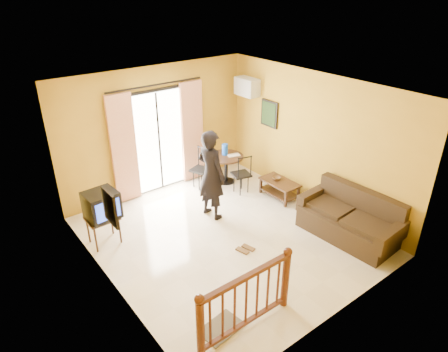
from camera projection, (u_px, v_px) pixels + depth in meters
ground at (227, 236)px, 7.57m from camera, size 5.00×5.00×0.00m
room_shell at (227, 154)px, 6.81m from camera, size 5.00×5.00×5.00m
balcony_door at (159, 140)px, 8.76m from camera, size 2.25×0.14×2.46m
tv_table at (102, 221)px, 7.19m from camera, size 0.54×0.45×0.55m
television at (102, 205)px, 7.06m from camera, size 0.58×0.54×0.50m
picture_left at (110, 207)px, 5.53m from camera, size 0.05×0.42×0.52m
dining_table at (226, 161)px, 9.34m from camera, size 0.81×0.81×0.68m
water_jug at (225, 149)px, 9.28m from camera, size 0.14×0.14×0.26m
serving_tray at (234, 155)px, 9.28m from camera, size 0.32×0.26×0.02m
dining_chairs at (220, 189)px, 9.23m from camera, size 1.10×1.26×0.95m
air_conditioner at (247, 87)px, 9.13m from camera, size 0.31×0.60×0.40m
botanical_print at (269, 114)px, 8.96m from camera, size 0.05×0.50×0.60m
coffee_table at (279, 186)px, 8.81m from camera, size 0.49×0.88×0.39m
bowl at (276, 178)px, 8.81m from camera, size 0.23×0.23×0.06m
sofa at (350, 220)px, 7.46m from camera, size 0.98×1.94×0.91m
standing_person at (211, 175)px, 7.83m from camera, size 0.55×0.74×1.85m
stair_balustrade at (246, 297)px, 5.35m from camera, size 1.63×0.13×1.04m
doormat at (221, 328)px, 5.59m from camera, size 0.65×0.48×0.02m
sandals at (245, 249)px, 7.19m from camera, size 0.30×0.27×0.03m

